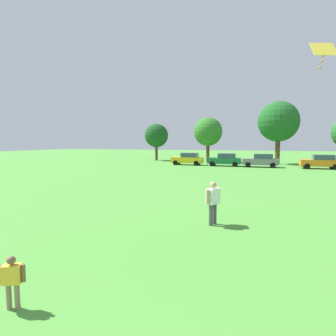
# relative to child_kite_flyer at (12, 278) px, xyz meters

# --- Properties ---
(ground_plane) EXTENTS (160.00, 160.00, 0.00)m
(ground_plane) POSITION_rel_child_kite_flyer_xyz_m (0.64, 25.12, -0.62)
(ground_plane) COLOR #4C9338
(child_kite_flyer) EXTENTS (0.46, 0.31, 1.04)m
(child_kite_flyer) POSITION_rel_child_kite_flyer_xyz_m (0.00, 0.00, 0.00)
(child_kite_flyer) COLOR #8C7259
(child_kite_flyer) RESTS_ON ground
(adult_bystander) EXTENTS (0.52, 0.72, 1.68)m
(adult_bystander) POSITION_rel_child_kite_flyer_xyz_m (2.76, 6.65, 0.38)
(adult_bystander) COLOR #4C4C51
(adult_bystander) RESTS_ON ground
(kite) EXTENTS (1.03, 0.73, 1.04)m
(kite) POSITION_rel_child_kite_flyer_xyz_m (6.66, 8.75, 6.10)
(kite) COLOR yellow
(parked_car_yellow_0) EXTENTS (4.30, 2.02, 1.68)m
(parked_car_yellow_0) POSITION_rel_child_kite_flyer_xyz_m (-5.00, 33.99, 0.24)
(parked_car_yellow_0) COLOR yellow
(parked_car_yellow_0) RESTS_ON ground
(parked_car_green_1) EXTENTS (4.30, 2.02, 1.68)m
(parked_car_green_1) POSITION_rel_child_kite_flyer_xyz_m (0.11, 33.73, 0.24)
(parked_car_green_1) COLOR #196B38
(parked_car_green_1) RESTS_ON ground
(parked_car_gray_2) EXTENTS (4.30, 2.02, 1.68)m
(parked_car_gray_2) POSITION_rel_child_kite_flyer_xyz_m (4.66, 33.44, 0.24)
(parked_car_gray_2) COLOR slate
(parked_car_gray_2) RESTS_ON ground
(parked_car_orange_3) EXTENTS (4.30, 2.02, 1.68)m
(parked_car_orange_3) POSITION_rel_child_kite_flyer_xyz_m (11.38, 33.26, 0.24)
(parked_car_orange_3) COLOR orange
(parked_car_orange_3) RESTS_ON ground
(tree_far_left) EXTENTS (4.06, 4.06, 6.33)m
(tree_far_left) POSITION_rel_child_kite_flyer_xyz_m (-12.55, 41.82, 3.66)
(tree_far_left) COLOR brown
(tree_far_left) RESTS_ON ground
(tree_left) EXTENTS (4.56, 4.56, 7.10)m
(tree_left) POSITION_rel_child_kite_flyer_xyz_m (-3.44, 40.91, 4.18)
(tree_left) COLOR brown
(tree_left) RESTS_ON ground
(tree_center_left) EXTENTS (5.78, 5.78, 9.00)m
(tree_center_left) POSITION_rel_child_kite_flyer_xyz_m (6.92, 39.60, 5.46)
(tree_center_left) COLOR brown
(tree_center_left) RESTS_ON ground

